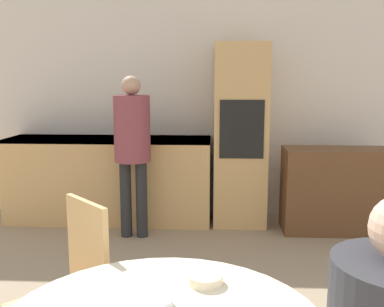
{
  "coord_description": "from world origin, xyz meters",
  "views": [
    {
      "loc": [
        0.13,
        0.01,
        1.55
      ],
      "look_at": [
        -0.01,
        2.84,
        1.08
      ],
      "focal_mm": 40.0,
      "sensor_mm": 36.0,
      "label": 1
    }
  ],
  "objects_px": {
    "oven_unit": "(240,135)",
    "chair_far_left": "(73,285)",
    "person_standing": "(132,139)",
    "bowl_near": "(153,302)",
    "sideboard": "(335,190)",
    "bowl_far": "(206,279)"
  },
  "relations": [
    {
      "from": "oven_unit",
      "to": "bowl_far",
      "type": "xyz_separation_m",
      "value": [
        -0.31,
        -2.99,
        -0.23
      ]
    },
    {
      "from": "chair_far_left",
      "to": "person_standing",
      "type": "relative_size",
      "value": 0.59
    },
    {
      "from": "sideboard",
      "to": "person_standing",
      "type": "xyz_separation_m",
      "value": [
        -2.07,
        -0.27,
        0.55
      ]
    },
    {
      "from": "oven_unit",
      "to": "bowl_near",
      "type": "distance_m",
      "value": 3.24
    },
    {
      "from": "person_standing",
      "to": "bowl_near",
      "type": "xyz_separation_m",
      "value": [
        0.58,
        -2.66,
        -0.25
      ]
    },
    {
      "from": "sideboard",
      "to": "bowl_far",
      "type": "xyz_separation_m",
      "value": [
        -1.29,
        -2.73,
        0.31
      ]
    },
    {
      "from": "oven_unit",
      "to": "bowl_far",
      "type": "bearing_deg",
      "value": -95.95
    },
    {
      "from": "chair_far_left",
      "to": "person_standing",
      "type": "distance_m",
      "value": 2.18
    },
    {
      "from": "sideboard",
      "to": "chair_far_left",
      "type": "xyz_separation_m",
      "value": [
        -1.97,
        -2.39,
        0.09
      ]
    },
    {
      "from": "chair_far_left",
      "to": "bowl_far",
      "type": "distance_m",
      "value": 0.79
    },
    {
      "from": "chair_far_left",
      "to": "sideboard",
      "type": "bearing_deg",
      "value": 95.49
    },
    {
      "from": "bowl_near",
      "to": "person_standing",
      "type": "bearing_deg",
      "value": 102.3
    },
    {
      "from": "sideboard",
      "to": "chair_far_left",
      "type": "bearing_deg",
      "value": -129.53
    },
    {
      "from": "oven_unit",
      "to": "bowl_far",
      "type": "distance_m",
      "value": 3.01
    },
    {
      "from": "sideboard",
      "to": "bowl_near",
      "type": "bearing_deg",
      "value": -116.9
    },
    {
      "from": "sideboard",
      "to": "person_standing",
      "type": "bearing_deg",
      "value": -172.67
    },
    {
      "from": "sideboard",
      "to": "person_standing",
      "type": "relative_size",
      "value": 0.67
    },
    {
      "from": "oven_unit",
      "to": "chair_far_left",
      "type": "bearing_deg",
      "value": -110.51
    },
    {
      "from": "person_standing",
      "to": "bowl_far",
      "type": "bearing_deg",
      "value": -72.61
    },
    {
      "from": "oven_unit",
      "to": "sideboard",
      "type": "relative_size",
      "value": 1.82
    },
    {
      "from": "sideboard",
      "to": "person_standing",
      "type": "height_order",
      "value": "person_standing"
    },
    {
      "from": "sideboard",
      "to": "bowl_far",
      "type": "bearing_deg",
      "value": -115.36
    }
  ]
}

